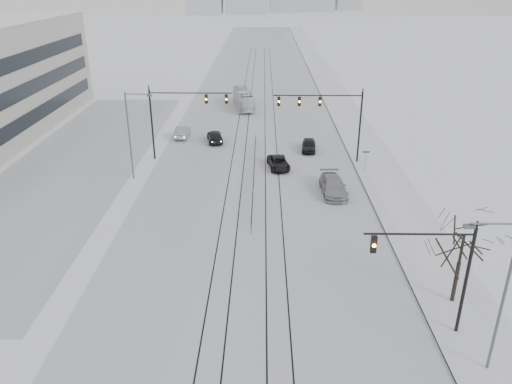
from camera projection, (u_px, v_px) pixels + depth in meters
name	position (u px, v px, depth m)	size (l,w,h in m)	color
road	(257.00, 108.00, 79.13)	(22.00, 260.00, 0.02)	silver
sidewalk_east	(342.00, 107.00, 78.92)	(5.00, 260.00, 0.16)	white
curb	(327.00, 107.00, 78.96)	(0.10, 260.00, 0.12)	gray
parking_strip	(78.00, 161.00, 56.50)	(14.00, 60.00, 0.03)	silver
tram_rails	(255.00, 148.00, 60.81)	(5.30, 180.00, 0.01)	black
traffic_mast_near	(440.00, 267.00, 27.71)	(6.10, 0.37, 7.00)	black
traffic_mast_ne	(330.00, 112.00, 53.81)	(9.60, 0.37, 8.00)	black
traffic_mast_nw	(178.00, 111.00, 55.02)	(9.10, 0.37, 8.00)	black
street_light_east	(500.00, 288.00, 24.68)	(2.73, 0.25, 9.00)	#595B60
street_light_west	(132.00, 130.00, 49.73)	(2.73, 0.25, 9.00)	#595B60
bare_tree	(463.00, 242.00, 30.45)	(4.40, 4.40, 6.10)	black
median_fence	(254.00, 174.00, 51.45)	(0.06, 24.00, 1.00)	black
street_sign	(366.00, 158.00, 52.69)	(0.70, 0.06, 2.40)	#595B60
sedan_sb_inner	(215.00, 136.00, 62.68)	(1.78, 4.42, 1.51)	black
sedan_sb_outer	(182.00, 132.00, 64.50)	(1.52, 4.37, 1.44)	#919397
sedan_nb_front	(278.00, 163.00, 54.23)	(2.03, 4.41, 1.22)	black
sedan_nb_right	(333.00, 186.00, 47.87)	(2.22, 5.46, 1.59)	#9A9BA1
sedan_nb_far	(309.00, 145.00, 59.56)	(1.62, 4.03, 1.37)	black
box_truck	(244.00, 99.00, 78.48)	(2.28, 9.74, 2.71)	silver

